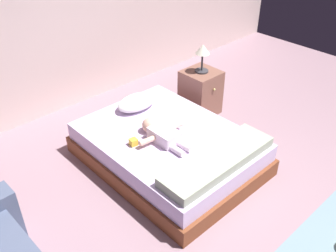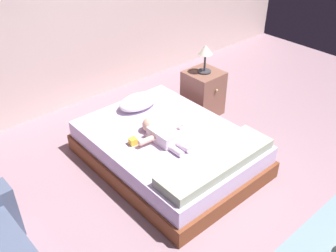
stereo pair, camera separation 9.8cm
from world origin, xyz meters
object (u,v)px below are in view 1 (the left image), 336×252
object	(u,v)px
toy_block	(133,142)
bed	(168,149)
lamp	(203,52)
baby	(161,133)
toothbrush	(171,129)
nightstand	(200,92)
pillow	(137,102)

from	to	relation	value
toy_block	bed	bearing A→B (deg)	-14.18
bed	toy_block	world-z (taller)	toy_block
bed	lamp	world-z (taller)	lamp
baby	toothbrush	xyz separation A→B (m)	(0.18, 0.06, -0.06)
toothbrush	nightstand	xyz separation A→B (m)	(0.93, 0.44, -0.09)
baby	lamp	xyz separation A→B (m)	(1.11, 0.49, 0.40)
baby	nightstand	xyz separation A→B (m)	(1.11, 0.49, -0.14)
toothbrush	pillow	bearing A→B (deg)	87.71
baby	toothbrush	bearing A→B (deg)	17.51
baby	toy_block	xyz separation A→B (m)	(-0.27, 0.11, -0.03)
pillow	toy_block	distance (m)	0.71
baby	nightstand	size ratio (longest dim) A/B	1.07
toothbrush	nightstand	bearing A→B (deg)	24.98
toy_block	pillow	bearing A→B (deg)	48.15
bed	toothbrush	xyz separation A→B (m)	(0.08, 0.04, 0.20)
lamp	pillow	bearing A→B (deg)	170.76
baby	lamp	bearing A→B (deg)	23.83
baby	nightstand	distance (m)	1.23
bed	baby	xyz separation A→B (m)	(-0.10, -0.01, 0.25)
nightstand	lamp	size ratio (longest dim) A/B	1.65
pillow	lamp	bearing A→B (deg)	-9.24
bed	toy_block	xyz separation A→B (m)	(-0.38, 0.10, 0.22)
pillow	lamp	xyz separation A→B (m)	(0.91, -0.15, 0.39)
toothbrush	lamp	world-z (taller)	lamp
pillow	bed	bearing A→B (deg)	-99.04
pillow	lamp	size ratio (longest dim) A/B	1.39
pillow	toothbrush	xyz separation A→B (m)	(-0.02, -0.58, -0.07)
pillow	baby	xyz separation A→B (m)	(-0.20, -0.64, -0.01)
lamp	toy_block	bearing A→B (deg)	-164.56
lamp	bed	bearing A→B (deg)	-154.69
bed	lamp	distance (m)	1.29
pillow	baby	world-z (taller)	baby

